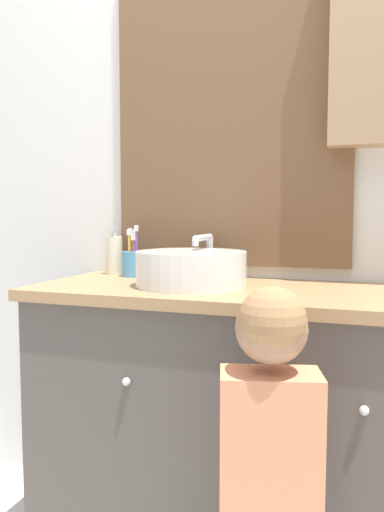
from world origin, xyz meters
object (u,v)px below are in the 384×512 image
(toothbrush_holder, at_px, (133,262))
(soap_dispenser, at_px, (114,255))
(sink_basin, at_px, (192,268))
(child_figure, at_px, (270,467))

(toothbrush_holder, bearing_deg, soap_dispenser, 159.54)
(toothbrush_holder, xyz_separation_m, soap_dispenser, (-0.10, 0.04, 0.02))
(sink_basin, xyz_separation_m, toothbrush_holder, (-0.29, 0.16, -0.01))
(toothbrush_holder, distance_m, soap_dispenser, 0.11)
(sink_basin, relative_size, toothbrush_holder, 2.15)
(soap_dispenser, xyz_separation_m, child_figure, (0.72, -0.63, -0.41))
(toothbrush_holder, distance_m, child_figure, 0.94)
(sink_basin, distance_m, child_figure, 0.67)
(sink_basin, distance_m, toothbrush_holder, 0.33)
(sink_basin, distance_m, soap_dispenser, 0.43)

